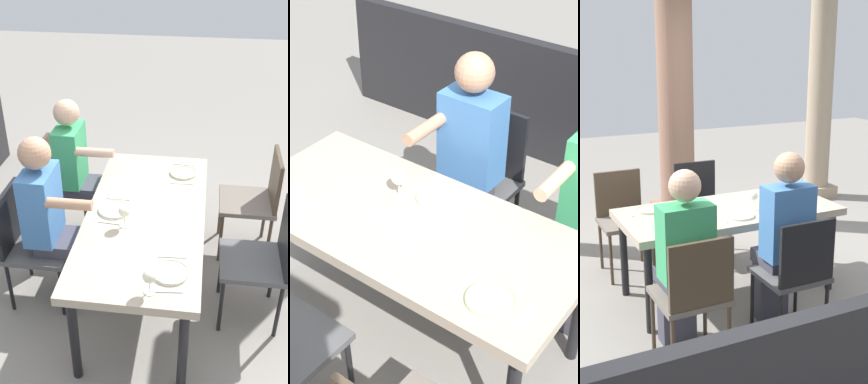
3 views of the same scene
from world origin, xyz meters
The scene contains 21 objects.
ground_plane centered at (0.00, 0.00, 0.00)m, with size 16.00×16.00×0.00m, color gray.
dining_table centered at (0.00, 0.00, 0.66)m, with size 1.74×0.81×0.73m.
chair_west_north centered at (-0.65, 0.82, 0.54)m, with size 0.44×0.44×0.91m.
chair_west_south centered at (-0.65, -0.82, 0.52)m, with size 0.44×0.44×0.89m.
chair_mid_north centered at (0.11, 0.82, 0.54)m, with size 0.44×0.44×0.91m.
chair_mid_south centered at (0.11, -0.83, 0.51)m, with size 0.44×0.44×0.90m.
diner_woman_green centered at (-0.65, -0.64, 0.68)m, with size 0.35×0.49×1.27m.
diner_man_white centered at (0.11, -0.63, 0.71)m, with size 0.35×0.50×1.31m.
stone_column_centre centered at (0.34, 2.03, 1.44)m, with size 0.53×0.53×2.92m.
stone_column_far centered at (2.35, 2.03, 1.36)m, with size 0.42×0.42×2.76m.
plate_0 centered at (-0.59, 0.22, 0.74)m, with size 0.21×0.21×0.02m.
fork_0 centered at (-0.74, 0.22, 0.73)m, with size 0.02×0.17×0.01m, color silver.
spoon_0 centered at (-0.44, 0.22, 0.73)m, with size 0.02×0.17×0.01m, color silver.
plate_1 centered at (-0.01, -0.22, 0.74)m, with size 0.22×0.22×0.02m.
wine_glass_1 centered at (0.16, -0.12, 0.84)m, with size 0.08×0.08×0.16m.
fork_1 centered at (-0.16, -0.22, 0.73)m, with size 0.02×0.17×0.01m, color silver.
spoon_1 centered at (0.14, -0.22, 0.73)m, with size 0.02×0.17×0.01m, color silver.
plate_2 centered at (0.58, 0.22, 0.74)m, with size 0.22×0.22×0.02m.
wine_glass_2 centered at (0.75, 0.12, 0.84)m, with size 0.08×0.08×0.16m.
fork_2 centered at (0.43, 0.22, 0.73)m, with size 0.02×0.17×0.01m, color silver.
spoon_2 centered at (0.73, 0.22, 0.73)m, with size 0.02×0.17×0.01m, color silver.
Camera 3 is at (-1.78, -3.54, 2.00)m, focal length 48.53 mm.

